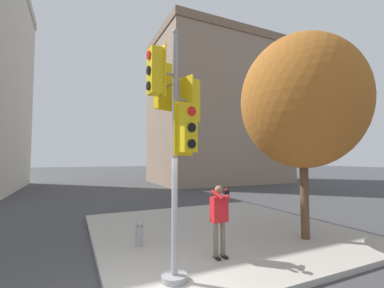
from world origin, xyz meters
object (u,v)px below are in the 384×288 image
(street_tree, at_px, (302,102))
(fire_hydrant, at_px, (139,233))
(traffic_signal_pole, at_px, (174,118))
(person_photographer, at_px, (219,214))

(street_tree, distance_m, fire_hydrant, 6.11)
(fire_hydrant, bearing_deg, street_tree, -17.61)
(traffic_signal_pole, xyz_separation_m, street_tree, (4.47, 0.79, 0.92))
(street_tree, relative_size, fire_hydrant, 9.00)
(person_photographer, bearing_deg, street_tree, 3.54)
(traffic_signal_pole, bearing_deg, street_tree, 10.06)
(traffic_signal_pole, distance_m, person_photographer, 2.63)
(traffic_signal_pole, height_order, fire_hydrant, traffic_signal_pole)
(traffic_signal_pole, height_order, street_tree, street_tree)
(street_tree, bearing_deg, person_photographer, -176.46)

